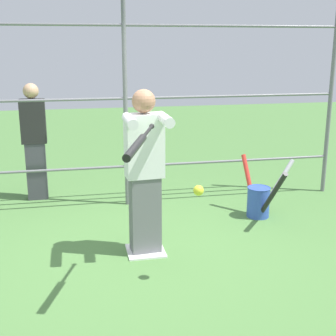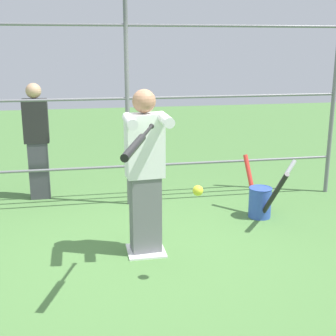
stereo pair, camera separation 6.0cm
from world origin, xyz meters
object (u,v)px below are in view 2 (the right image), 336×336
baseball_bat_swinging (136,144)px  bat_bucket (262,199)px  bystander_behind_fence (37,140)px  softball_in_flight (198,191)px  batter (145,168)px

baseball_bat_swinging → bat_bucket: baseball_bat_swinging is taller
bat_bucket → bystander_behind_fence: bearing=-25.1°
bystander_behind_fence → softball_in_flight: bearing=119.3°
baseball_bat_swinging → bystander_behind_fence: 3.30m
bystander_behind_fence → bat_bucket: bearing=154.9°
batter → baseball_bat_swinging: (0.20, 0.97, 0.45)m
baseball_bat_swinging → bat_bucket: 2.78m
batter → baseball_bat_swinging: bearing=78.0°
batter → baseball_bat_swinging: batter is taller
bat_bucket → softball_in_flight: bearing=50.7°
softball_in_flight → bystander_behind_fence: (1.61, -2.87, -0.04)m
bat_bucket → bystander_behind_fence: size_ratio=0.64×
batter → bystander_behind_fence: 2.46m
softball_in_flight → bystander_behind_fence: bearing=-60.7°
baseball_bat_swinging → softball_in_flight: size_ratio=9.17×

